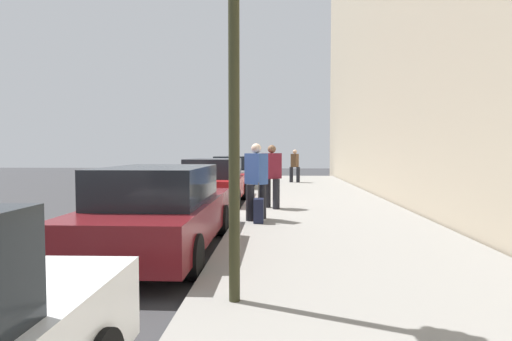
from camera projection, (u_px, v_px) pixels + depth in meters
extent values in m
plane|color=#333335|center=(210.00, 209.00, 12.28)|extent=(56.00, 56.00, 0.00)
cube|color=gray|center=(320.00, 208.00, 12.11)|extent=(28.00, 4.60, 0.15)
cube|color=gold|center=(106.00, 208.00, 12.45)|extent=(28.00, 0.14, 0.01)
cylinder|color=black|center=(143.00, 219.00, 8.61)|extent=(0.64, 0.22, 0.64)
cylinder|color=black|center=(222.00, 220.00, 8.52)|extent=(0.64, 0.22, 0.64)
cylinder|color=black|center=(74.00, 255.00, 5.68)|extent=(0.64, 0.22, 0.64)
cylinder|color=black|center=(193.00, 257.00, 5.59)|extent=(0.64, 0.22, 0.64)
cube|color=maroon|center=(163.00, 219.00, 7.09)|extent=(4.75, 1.81, 0.64)
cube|color=black|center=(158.00, 185.00, 6.82)|extent=(2.47, 1.61, 0.60)
cylinder|color=black|center=(197.00, 191.00, 14.74)|extent=(0.64, 0.22, 0.64)
cylinder|color=black|center=(243.00, 191.00, 14.65)|extent=(0.64, 0.22, 0.64)
cylinder|color=black|center=(180.00, 199.00, 12.13)|extent=(0.64, 0.22, 0.64)
cylinder|color=black|center=(236.00, 200.00, 12.04)|extent=(0.64, 0.22, 0.64)
cube|color=maroon|center=(215.00, 187.00, 13.38)|extent=(4.22, 1.80, 0.64)
cube|color=black|center=(214.00, 168.00, 13.13)|extent=(2.20, 1.60, 0.60)
cylinder|color=black|center=(219.00, 180.00, 20.32)|extent=(0.65, 0.24, 0.64)
cylinder|color=black|center=(253.00, 180.00, 20.28)|extent=(0.65, 0.24, 0.64)
cylinder|color=black|center=(212.00, 184.00, 17.63)|extent=(0.65, 0.24, 0.64)
cylinder|color=black|center=(251.00, 184.00, 17.59)|extent=(0.65, 0.24, 0.64)
cube|color=#B7BABF|center=(234.00, 176.00, 18.94)|extent=(4.40, 1.91, 0.64)
cube|color=black|center=(233.00, 163.00, 18.69)|extent=(2.30, 1.66, 0.60)
cylinder|color=black|center=(298.00, 175.00, 20.64)|extent=(0.18, 0.18, 0.78)
cylinder|color=black|center=(291.00, 175.00, 20.79)|extent=(0.18, 0.18, 0.78)
cube|color=brown|center=(295.00, 160.00, 20.68)|extent=(0.52, 0.43, 0.67)
sphere|color=#D8AD8C|center=(295.00, 152.00, 20.65)|extent=(0.22, 0.22, 0.22)
cylinder|color=black|center=(262.00, 201.00, 9.70)|extent=(0.20, 0.20, 0.84)
cylinder|color=black|center=(250.00, 203.00, 9.43)|extent=(0.20, 0.20, 0.84)
cube|color=#335193|center=(256.00, 169.00, 9.53)|extent=(0.55, 0.56, 0.72)
sphere|color=beige|center=(256.00, 148.00, 9.50)|extent=(0.23, 0.23, 0.23)
cylinder|color=black|center=(267.00, 193.00, 11.61)|extent=(0.20, 0.20, 0.84)
cylinder|color=black|center=(276.00, 194.00, 11.30)|extent=(0.20, 0.20, 0.84)
cube|color=maroon|center=(272.00, 166.00, 11.42)|extent=(0.54, 0.56, 0.71)
sphere|color=brown|center=(272.00, 149.00, 11.39)|extent=(0.23, 0.23, 0.23)
cylinder|color=#2D2D19|center=(234.00, 136.00, 4.33)|extent=(0.12, 0.12, 3.59)
cube|color=#191E38|center=(259.00, 211.00, 9.18)|extent=(0.34, 0.22, 0.55)
cylinder|color=#4C4C4C|center=(259.00, 191.00, 9.15)|extent=(0.03, 0.03, 0.36)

